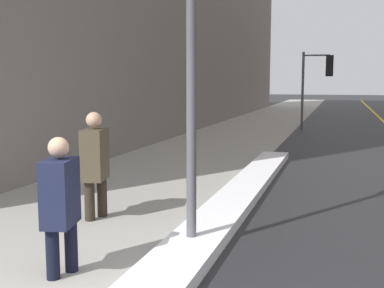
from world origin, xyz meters
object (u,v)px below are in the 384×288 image
lamp_post (191,35)px  traffic_light_near (320,74)px  pedestrian_in_glasses (60,200)px  pedestrian_trailing (95,160)px

lamp_post → traffic_light_near: size_ratio=1.26×
lamp_post → traffic_light_near: lamp_post is taller
pedestrian_in_glasses → pedestrian_trailing: 2.13m
lamp_post → pedestrian_trailing: lamp_post is taller
pedestrian_trailing → traffic_light_near: bearing=158.5°
lamp_post → pedestrian_in_glasses: 2.36m
lamp_post → pedestrian_in_glasses: size_ratio=2.86×
lamp_post → traffic_light_near: bearing=87.3°
lamp_post → pedestrian_in_glasses: lamp_post is taller
lamp_post → pedestrian_trailing: size_ratio=2.63×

